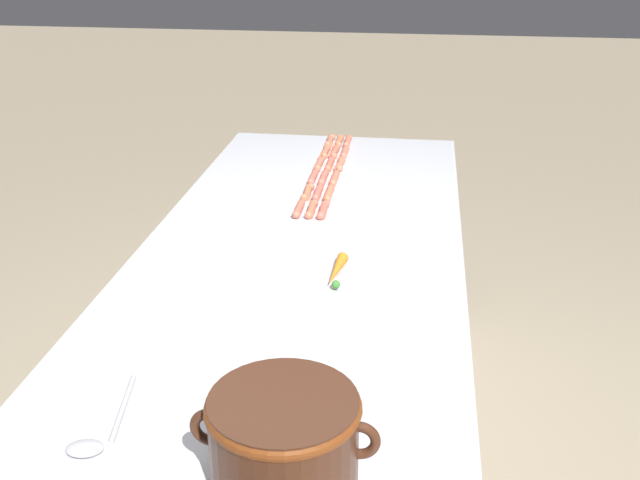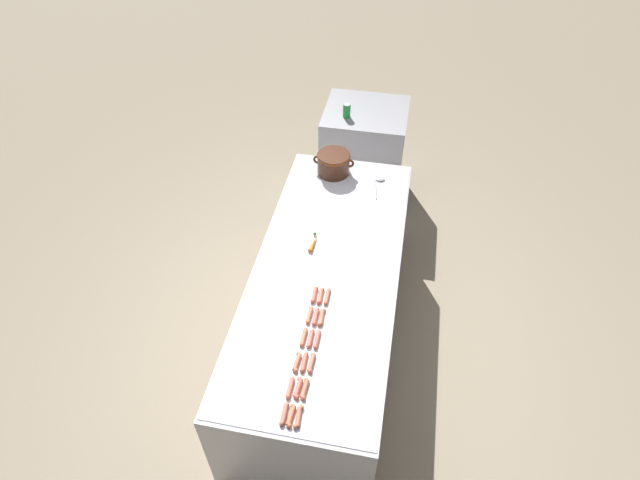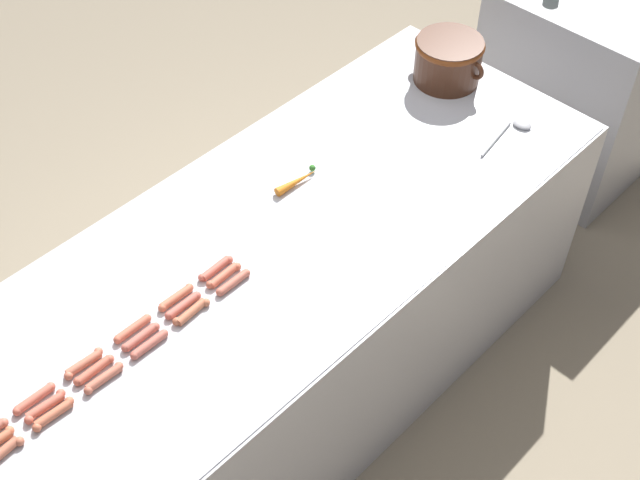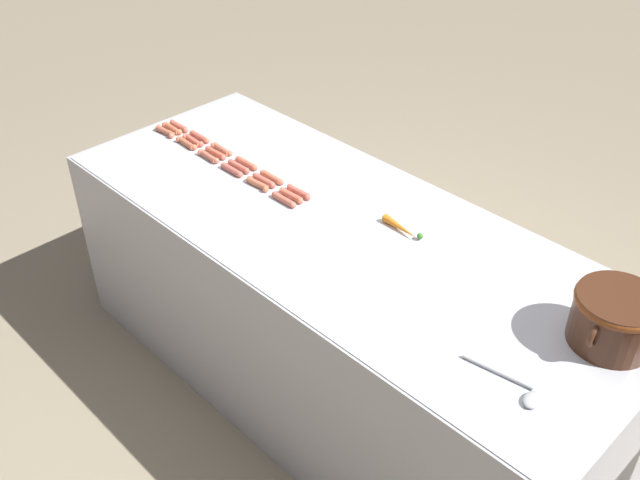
{
  "view_description": "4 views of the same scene",
  "coord_description": "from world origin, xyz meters",
  "px_view_note": "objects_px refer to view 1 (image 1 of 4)",
  "views": [
    {
      "loc": [
        -0.34,
        2.03,
        1.78
      ],
      "look_at": [
        -0.09,
        0.21,
        0.98
      ],
      "focal_mm": 42.87,
      "sensor_mm": 36.0,
      "label": 1
    },
    {
      "loc": [
        0.39,
        -2.26,
        3.38
      ],
      "look_at": [
        -0.09,
        0.22,
        0.87
      ],
      "focal_mm": 29.15,
      "sensor_mm": 36.0,
      "label": 2
    },
    {
      "loc": [
        1.38,
        -1.26,
        2.85
      ],
      "look_at": [
        0.12,
        0.04,
        0.88
      ],
      "focal_mm": 47.46,
      "sensor_mm": 36.0,
      "label": 3
    },
    {
      "loc": [
        1.62,
        1.53,
        2.41
      ],
      "look_at": [
        0.12,
        0.01,
        0.86
      ],
      "focal_mm": 40.81,
      "sensor_mm": 36.0,
      "label": 4
    }
  ],
  "objects_px": {
    "hot_dog_10": "(318,192)",
    "hot_dog_16": "(308,192)",
    "carrot": "(336,271)",
    "hot_dog_4": "(329,193)",
    "hot_dog_1": "(345,152)",
    "hot_dog_8": "(330,164)",
    "hot_dog_14": "(319,164)",
    "hot_dog_13": "(325,152)",
    "hot_dog_12": "(330,141)",
    "hot_dog_7": "(334,152)",
    "hot_dog_11": "(311,209)",
    "serving_spoon": "(98,434)",
    "hot_dog_6": "(339,141)",
    "hot_dog_5": "(323,210)",
    "bean_pot": "(284,437)",
    "hot_dog_0": "(348,141)",
    "hot_dog_15": "(313,177)",
    "hot_dog_17": "(299,209)",
    "hot_dog_9": "(324,178)",
    "hot_dog_2": "(340,164)",
    "hot_dog_3": "(335,178)"
  },
  "relations": [
    {
      "from": "hot_dog_11",
      "to": "hot_dog_12",
      "type": "height_order",
      "value": "same"
    },
    {
      "from": "hot_dog_0",
      "to": "hot_dog_8",
      "type": "height_order",
      "value": "same"
    },
    {
      "from": "hot_dog_4",
      "to": "hot_dog_13",
      "type": "bearing_deg",
      "value": -81.1
    },
    {
      "from": "hot_dog_12",
      "to": "hot_dog_17",
      "type": "height_order",
      "value": "same"
    },
    {
      "from": "hot_dog_0",
      "to": "hot_dog_5",
      "type": "bearing_deg",
      "value": 90.23
    },
    {
      "from": "hot_dog_0",
      "to": "bean_pot",
      "type": "bearing_deg",
      "value": 92.91
    },
    {
      "from": "hot_dog_14",
      "to": "hot_dog_8",
      "type": "bearing_deg",
      "value": -175.26
    },
    {
      "from": "hot_dog_8",
      "to": "hot_dog_9",
      "type": "relative_size",
      "value": 1.0
    },
    {
      "from": "carrot",
      "to": "hot_dog_4",
      "type": "bearing_deg",
      "value": -80.97
    },
    {
      "from": "hot_dog_3",
      "to": "hot_dog_10",
      "type": "relative_size",
      "value": 1.0
    },
    {
      "from": "hot_dog_11",
      "to": "hot_dog_17",
      "type": "bearing_deg",
      "value": 2.58
    },
    {
      "from": "hot_dog_16",
      "to": "serving_spoon",
      "type": "relative_size",
      "value": 0.49
    },
    {
      "from": "hot_dog_10",
      "to": "hot_dog_16",
      "type": "height_order",
      "value": "same"
    },
    {
      "from": "hot_dog_8",
      "to": "serving_spoon",
      "type": "bearing_deg",
      "value": 82.23
    },
    {
      "from": "hot_dog_14",
      "to": "hot_dog_13",
      "type": "bearing_deg",
      "value": -91.12
    },
    {
      "from": "hot_dog_6",
      "to": "hot_dog_11",
      "type": "bearing_deg",
      "value": 90.02
    },
    {
      "from": "hot_dog_8",
      "to": "hot_dog_5",
      "type": "bearing_deg",
      "value": 94.65
    },
    {
      "from": "hot_dog_6",
      "to": "serving_spoon",
      "type": "distance_m",
      "value": 2.01
    },
    {
      "from": "hot_dog_8",
      "to": "hot_dog_11",
      "type": "xyz_separation_m",
      "value": [
        -0.0,
        0.48,
        0.0
      ]
    },
    {
      "from": "hot_dog_8",
      "to": "hot_dog_9",
      "type": "height_order",
      "value": "same"
    },
    {
      "from": "hot_dog_0",
      "to": "serving_spoon",
      "type": "distance_m",
      "value": 2.01
    },
    {
      "from": "hot_dog_10",
      "to": "carrot",
      "type": "bearing_deg",
      "value": 102.45
    },
    {
      "from": "hot_dog_6",
      "to": "hot_dog_8",
      "type": "xyz_separation_m",
      "value": [
        -0.0,
        0.32,
        0.0
      ]
    },
    {
      "from": "carrot",
      "to": "hot_dog_15",
      "type": "bearing_deg",
      "value": -77.16
    },
    {
      "from": "hot_dog_7",
      "to": "hot_dog_11",
      "type": "bearing_deg",
      "value": 90.14
    },
    {
      "from": "hot_dog_1",
      "to": "hot_dog_8",
      "type": "distance_m",
      "value": 0.17
    },
    {
      "from": "hot_dog_2",
      "to": "bean_pot",
      "type": "distance_m",
      "value": 1.76
    },
    {
      "from": "hot_dog_5",
      "to": "bean_pot",
      "type": "xyz_separation_m",
      "value": [
        -0.1,
        1.26,
        0.09
      ]
    },
    {
      "from": "hot_dog_3",
      "to": "hot_dog_17",
      "type": "relative_size",
      "value": 1.0
    },
    {
      "from": "hot_dog_1",
      "to": "hot_dog_4",
      "type": "xyz_separation_m",
      "value": [
        0.0,
        0.49,
        0.0
      ]
    },
    {
      "from": "hot_dog_1",
      "to": "serving_spoon",
      "type": "relative_size",
      "value": 0.49
    },
    {
      "from": "hot_dog_9",
      "to": "hot_dog_1",
      "type": "bearing_deg",
      "value": -97.44
    },
    {
      "from": "hot_dog_0",
      "to": "hot_dog_5",
      "type": "xyz_separation_m",
      "value": [
        -0.0,
        0.8,
        0.0
      ]
    },
    {
      "from": "hot_dog_1",
      "to": "hot_dog_14",
      "type": "relative_size",
      "value": 1.0
    },
    {
      "from": "bean_pot",
      "to": "carrot",
      "type": "relative_size",
      "value": 1.8
    },
    {
      "from": "hot_dog_7",
      "to": "hot_dog_14",
      "type": "bearing_deg",
      "value": 76.39
    },
    {
      "from": "hot_dog_10",
      "to": "hot_dog_12",
      "type": "xyz_separation_m",
      "value": [
        0.04,
        -0.64,
        0.0
      ]
    },
    {
      "from": "hot_dog_1",
      "to": "hot_dog_5",
      "type": "xyz_separation_m",
      "value": [
        0.0,
        0.65,
        0.0
      ]
    },
    {
      "from": "hot_dog_8",
      "to": "hot_dog_16",
      "type": "distance_m",
      "value": 0.32
    },
    {
      "from": "hot_dog_3",
      "to": "hot_dog_14",
      "type": "height_order",
      "value": "same"
    },
    {
      "from": "hot_dog_10",
      "to": "hot_dog_11",
      "type": "height_order",
      "value": "same"
    },
    {
      "from": "hot_dog_12",
      "to": "serving_spoon",
      "type": "distance_m",
      "value": 2.0
    },
    {
      "from": "hot_dog_11",
      "to": "hot_dog_14",
      "type": "bearing_deg",
      "value": -85.07
    },
    {
      "from": "hot_dog_13",
      "to": "hot_dog_12",
      "type": "bearing_deg",
      "value": -89.52
    },
    {
      "from": "hot_dog_2",
      "to": "hot_dog_14",
      "type": "xyz_separation_m",
      "value": [
        0.08,
        0.01,
        0.0
      ]
    },
    {
      "from": "hot_dog_13",
      "to": "serving_spoon",
      "type": "height_order",
      "value": "hot_dog_13"
    },
    {
      "from": "hot_dog_10",
      "to": "serving_spoon",
      "type": "xyz_separation_m",
      "value": [
        0.23,
        1.35,
        -0.0
      ]
    },
    {
      "from": "hot_dog_6",
      "to": "hot_dog_12",
      "type": "distance_m",
      "value": 0.04
    },
    {
      "from": "hot_dog_4",
      "to": "hot_dog_8",
      "type": "height_order",
      "value": "same"
    },
    {
      "from": "hot_dog_10",
      "to": "hot_dog_9",
      "type": "bearing_deg",
      "value": -89.35
    }
  ]
}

